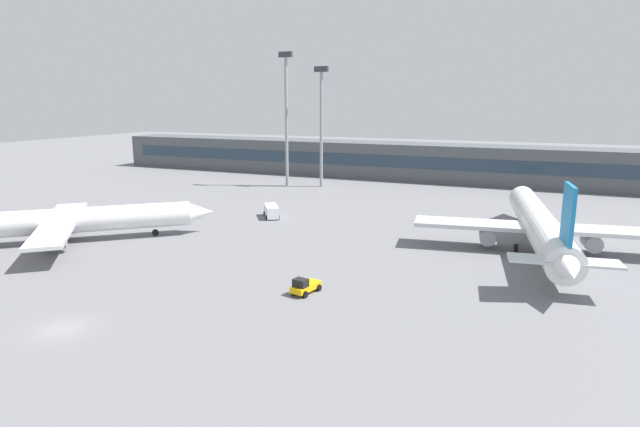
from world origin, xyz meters
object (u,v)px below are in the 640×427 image
floodlight_tower_east (286,111)px  airplane_near (69,221)px  airplane_mid (538,223)px  floodlight_tower_west (321,119)px  baggage_tug_yellow (305,286)px  service_van_white (271,211)px

floodlight_tower_east → airplane_near: bearing=-95.6°
airplane_mid → floodlight_tower_west: 60.52m
airplane_mid → baggage_tug_yellow: 35.03m
service_van_white → floodlight_tower_east: bearing=112.3°
baggage_tug_yellow → service_van_white: 36.67m
airplane_near → baggage_tug_yellow: 39.22m
service_van_white → airplane_mid: bearing=-4.0°
airplane_near → floodlight_tower_west: bearing=77.1°
airplane_near → floodlight_tower_west: 61.31m
baggage_tug_yellow → floodlight_tower_west: 70.32m
baggage_tug_yellow → floodlight_tower_east: floodlight_tower_east is taller
airplane_mid → service_van_white: airplane_mid is taller
service_van_white → floodlight_tower_east: 37.65m
airplane_near → service_van_white: size_ratio=5.94×
floodlight_tower_east → service_van_white: bearing=-67.7°
airplane_near → service_van_white: bearing=53.7°
airplane_near → floodlight_tower_east: (5.52, 56.66, 14.10)m
baggage_tug_yellow → floodlight_tower_east: 72.26m
baggage_tug_yellow → airplane_mid: bearing=52.1°
airplane_mid → airplane_near: bearing=-159.8°
airplane_near → service_van_white: airplane_near is taller
airplane_near → service_van_white: 31.22m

